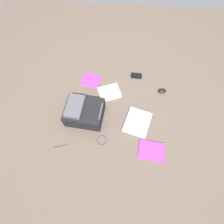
% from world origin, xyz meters
% --- Properties ---
extents(ground_plane, '(3.86, 3.86, 0.00)m').
position_xyz_m(ground_plane, '(0.00, 0.00, 0.00)').
color(ground_plane, brown).
extents(backpack, '(0.35, 0.42, 0.22)m').
position_xyz_m(backpack, '(0.09, -0.33, 0.10)').
color(backpack, black).
rests_on(backpack, ground_plane).
extents(laptop, '(0.38, 0.34, 0.03)m').
position_xyz_m(laptop, '(0.13, 0.26, 0.02)').
color(laptop, '#929296').
rests_on(laptop, ground_plane).
extents(book_comic, '(0.24, 0.26, 0.01)m').
position_xyz_m(book_comic, '(-0.39, -0.32, 0.01)').
color(book_comic, silver).
rests_on(book_comic, ground_plane).
extents(book_red, '(0.29, 0.31, 0.02)m').
position_xyz_m(book_red, '(-0.23, -0.08, 0.01)').
color(book_red, silver).
rests_on(book_red, ground_plane).
extents(book_manual, '(0.23, 0.29, 0.02)m').
position_xyz_m(book_manual, '(0.43, 0.41, 0.01)').
color(book_manual, silver).
rests_on(book_manual, ground_plane).
extents(computer_mouse, '(0.08, 0.11, 0.04)m').
position_xyz_m(computer_mouse, '(-0.30, 0.54, 0.02)').
color(computer_mouse, black).
rests_on(computer_mouse, ground_plane).
extents(cable_coil, '(0.11, 0.11, 0.01)m').
position_xyz_m(cable_coil, '(0.36, -0.11, 0.01)').
color(cable_coil, '#4C4C51').
rests_on(cable_coil, ground_plane).
extents(power_brick, '(0.07, 0.13, 0.03)m').
position_xyz_m(power_brick, '(-0.51, 0.23, 0.01)').
color(power_brick, black).
rests_on(power_brick, ground_plane).
extents(pen_black, '(0.05, 0.14, 0.01)m').
position_xyz_m(pen_black, '(0.46, -0.54, 0.00)').
color(pen_black, black).
rests_on(pen_black, ground_plane).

